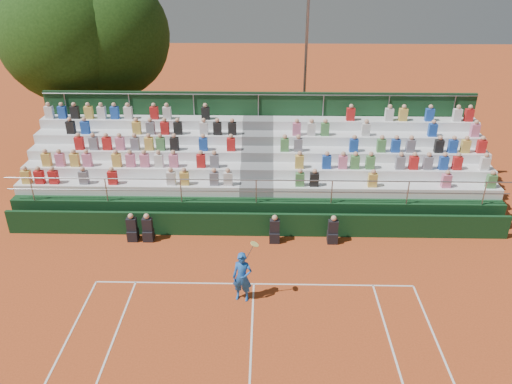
{
  "coord_description": "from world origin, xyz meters",
  "views": [
    {
      "loc": [
        0.38,
        -13.94,
        10.63
      ],
      "look_at": [
        0.0,
        3.5,
        1.8
      ],
      "focal_mm": 35.0,
      "sensor_mm": 36.0,
      "label": 1
    }
  ],
  "objects_px": {
    "tree_east": "(107,36)",
    "floodlight_mast": "(306,55)",
    "tennis_player": "(242,277)",
    "tree_west": "(66,35)"
  },
  "relations": [
    {
      "from": "tree_west",
      "to": "tree_east",
      "type": "relative_size",
      "value": 1.03
    },
    {
      "from": "tree_east",
      "to": "floodlight_mast",
      "type": "distance_m",
      "value": 10.49
    },
    {
      "from": "tennis_player",
      "to": "floodlight_mast",
      "type": "distance_m",
      "value": 15.03
    },
    {
      "from": "tree_west",
      "to": "floodlight_mast",
      "type": "bearing_deg",
      "value": 7.06
    },
    {
      "from": "tree_west",
      "to": "tree_east",
      "type": "distance_m",
      "value": 1.99
    },
    {
      "from": "tree_east",
      "to": "floodlight_mast",
      "type": "bearing_deg",
      "value": 4.02
    },
    {
      "from": "tennis_player",
      "to": "tree_east",
      "type": "relative_size",
      "value": 0.23
    },
    {
      "from": "tennis_player",
      "to": "floodlight_mast",
      "type": "xyz_separation_m",
      "value": [
        2.82,
        14.14,
        4.25
      ]
    },
    {
      "from": "tree_west",
      "to": "tennis_player",
      "type": "bearing_deg",
      "value": -53.29
    },
    {
      "from": "floodlight_mast",
      "to": "tree_east",
      "type": "bearing_deg",
      "value": -175.98
    }
  ]
}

